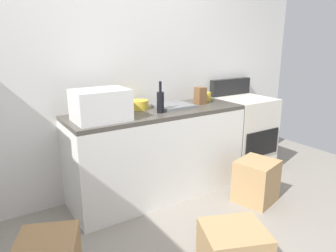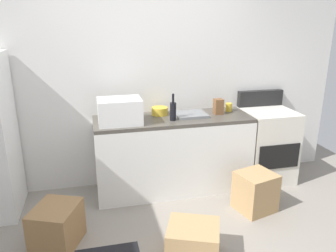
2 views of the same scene
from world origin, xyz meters
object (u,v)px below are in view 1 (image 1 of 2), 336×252
object	(u,v)px
coffee_mug	(207,97)
knife_block	(200,96)
mixing_bowl	(139,105)
cardboard_box_medium	(233,249)
stove_oven	(243,133)
microwave	(101,105)
wine_bottle	(160,101)
cardboard_box_large	(256,181)

from	to	relation	value
coffee_mug	knife_block	size ratio (longest dim) A/B	0.56
knife_block	mixing_bowl	world-z (taller)	knife_block
mixing_bowl	cardboard_box_medium	distance (m)	1.61
stove_oven	knife_block	distance (m)	0.85
microwave	wine_bottle	world-z (taller)	wine_bottle
knife_block	cardboard_box_medium	xyz separation A→B (m)	(-0.70, -1.28, -0.83)
coffee_mug	mixing_bowl	world-z (taller)	coffee_mug
stove_oven	cardboard_box_medium	distance (m)	1.88
knife_block	cardboard_box_large	world-z (taller)	knife_block
cardboard_box_large	cardboard_box_medium	world-z (taller)	cardboard_box_large
stove_oven	coffee_mug	bearing A→B (deg)	168.33
mixing_bowl	cardboard_box_large	xyz separation A→B (m)	(0.87, -0.81, -0.73)
microwave	mixing_bowl	world-z (taller)	microwave
knife_block	cardboard_box_large	distance (m)	1.06
mixing_bowl	cardboard_box_large	distance (m)	1.40
cardboard_box_large	mixing_bowl	bearing A→B (deg)	136.89
coffee_mug	cardboard_box_medium	distance (m)	1.80
mixing_bowl	cardboard_box_medium	bearing A→B (deg)	-90.60
wine_bottle	coffee_mug	size ratio (longest dim) A/B	3.00
microwave	coffee_mug	size ratio (longest dim) A/B	4.60
wine_bottle	knife_block	bearing A→B (deg)	12.35
cardboard_box_medium	microwave	bearing A→B (deg)	111.68
knife_block	cardboard_box_medium	distance (m)	1.68
wine_bottle	knife_block	world-z (taller)	wine_bottle
knife_block	cardboard_box_large	xyz separation A→B (m)	(0.19, -0.69, -0.78)
coffee_mug	cardboard_box_large	size ratio (longest dim) A/B	0.24
coffee_mug	cardboard_box_large	world-z (taller)	coffee_mug
knife_block	coffee_mug	bearing A→B (deg)	26.66
coffee_mug	cardboard_box_medium	size ratio (longest dim) A/B	0.23
coffee_mug	knife_block	bearing A→B (deg)	-153.34
wine_bottle	coffee_mug	xyz separation A→B (m)	(0.75, 0.21, -0.06)
microwave	cardboard_box_medium	distance (m)	1.54
cardboard_box_large	wine_bottle	bearing A→B (deg)	143.97
stove_oven	wine_bottle	bearing A→B (deg)	-174.94
microwave	knife_block	world-z (taller)	microwave
wine_bottle	cardboard_box_medium	xyz separation A→B (m)	(-0.11, -1.15, -0.85)
cardboard_box_large	cardboard_box_medium	bearing A→B (deg)	-146.13
microwave	mixing_bowl	distance (m)	0.54
stove_oven	microwave	bearing A→B (deg)	-177.39
stove_oven	mixing_bowl	world-z (taller)	stove_oven
coffee_mug	cardboard_box_large	bearing A→B (deg)	-88.62
wine_bottle	mixing_bowl	bearing A→B (deg)	111.06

